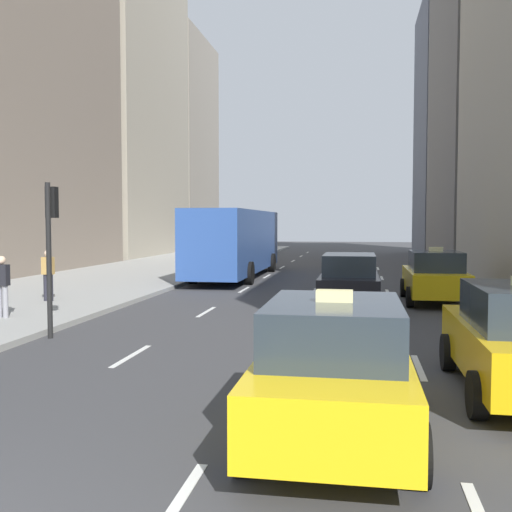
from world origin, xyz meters
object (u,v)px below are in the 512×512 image
pedestrian_mid_block (2,283)px  pedestrian_far_walking (48,273)px  taxi_third (435,276)px  traffic_light_pole (50,234)px  taxi_lead (335,367)px  city_bus (236,241)px  sedan_black_near (349,280)px

pedestrian_mid_block → pedestrian_far_walking: same height
taxi_third → traffic_light_pole: (-9.55, -7.82, 1.53)m
traffic_light_pole → pedestrian_mid_block: bearing=145.2°
pedestrian_mid_block → pedestrian_far_walking: (-0.55, 3.38, 0.00)m
taxi_lead → pedestrian_far_walking: taxi_lead is taller
pedestrian_mid_block → traffic_light_pole: traffic_light_pole is taller
taxi_lead → pedestrian_far_walking: (-9.58, 10.37, 0.19)m
taxi_lead → pedestrian_mid_block: 11.42m
taxi_lead → city_bus: bearing=104.9°
city_bus → traffic_light_pole: 15.72m
pedestrian_mid_block → traffic_light_pole: 3.09m
taxi_lead → pedestrian_far_walking: 14.12m
pedestrian_far_walking → city_bus: bearing=69.6°
taxi_lead → sedan_black_near: bearing=90.0°
city_bus → pedestrian_mid_block: bearing=-103.7°
pedestrian_mid_block → traffic_light_pole: bearing=-34.8°
taxi_third → pedestrian_far_walking: size_ratio=2.67×
pedestrian_mid_block → city_bus: bearing=76.3°
sedan_black_near → pedestrian_far_walking: (-9.58, -1.37, 0.20)m
taxi_lead → taxi_third: 13.50m
pedestrian_far_walking → traffic_light_pole: bearing=-60.3°
sedan_black_near → pedestrian_mid_block: pedestrian_mid_block is taller
pedestrian_mid_block → taxi_lead: bearing=-37.7°
taxi_third → traffic_light_pole: 12.44m
taxi_lead → taxi_third: (2.80, 13.21, 0.00)m
sedan_black_near → city_bus: size_ratio=0.41×
city_bus → traffic_light_pole: (-1.14, -15.67, 0.62)m
taxi_lead → pedestrian_mid_block: bearing=142.3°
taxi_lead → city_bus: size_ratio=0.38×
pedestrian_far_walking → taxi_third: bearing=12.9°
taxi_third → sedan_black_near: bearing=-152.2°
city_bus → pedestrian_mid_block: size_ratio=7.04×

